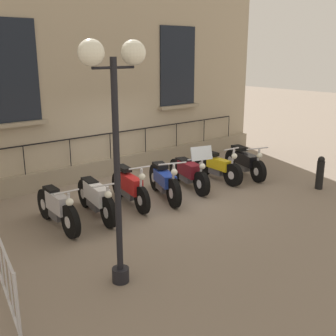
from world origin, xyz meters
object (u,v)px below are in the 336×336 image
motorcycle_blue (164,182)px  crowd_barrier (3,269)px  motorcycle_silver (58,209)px  motorcycle_red (130,188)px  motorcycle_black (245,162)px  motorcycle_maroon (189,173)px  motorcycle_white (96,198)px  bollard (320,173)px  lamppost (115,112)px  motorcycle_yellow (218,167)px

motorcycle_blue → crowd_barrier: size_ratio=0.92×
motorcycle_blue → motorcycle_silver: bearing=-90.4°
motorcycle_red → crowd_barrier: bearing=-59.9°
motorcycle_silver → motorcycle_red: size_ratio=0.99×
motorcycle_black → motorcycle_maroon: bearing=-95.6°
motorcycle_blue → motorcycle_white: bearing=-91.1°
motorcycle_silver → crowd_barrier: (2.07, -1.85, 0.13)m
motorcycle_red → crowd_barrier: (2.21, -3.82, 0.12)m
motorcycle_white → bollard: size_ratio=2.30×
motorcycle_maroon → crowd_barrier: bearing=-68.9°
motorcycle_black → bollard: motorcycle_black is taller
lamppost → bollard: lamppost is taller
motorcycle_maroon → motorcycle_black: motorcycle_maroon is taller
motorcycle_silver → bollard: (2.18, 6.64, 0.03)m
motorcycle_silver → motorcycle_yellow: 5.07m
motorcycle_yellow → lamppost: (2.80, -5.27, 2.39)m
bollard → motorcycle_white: bearing=-111.1°
motorcycle_white → bollard: (2.20, 5.70, 0.01)m
motorcycle_yellow → lamppost: 6.43m
motorcycle_blue → motorcycle_maroon: (-0.19, 1.03, 0.00)m
motorcycle_maroon → crowd_barrier: (2.24, -5.80, 0.13)m
motorcycle_black → bollard: bearing=15.0°
motorcycle_white → motorcycle_black: 5.12m
motorcycle_silver → lamppost: size_ratio=0.52×
motorcycle_white → lamppost: (2.68, -1.15, 2.34)m
motorcycle_yellow → motorcycle_white: bearing=-88.4°
bollard → crowd_barrier: bearing=-90.8°
motorcycle_maroon → bollard: size_ratio=2.28×
motorcycle_silver → motorcycle_black: bearing=89.7°
motorcycle_silver → motorcycle_black: motorcycle_black is taller
motorcycle_yellow → bollard: 2.80m
motorcycle_blue → motorcycle_black: (0.01, 3.15, -0.01)m
bollard → motorcycle_red: bearing=-116.4°
motorcycle_silver → motorcycle_maroon: (-0.17, 3.96, 0.01)m
crowd_barrier → motorcycle_yellow: bearing=107.7°
motorcycle_black → motorcycle_red: bearing=-92.5°
motorcycle_yellow → motorcycle_black: 1.01m
motorcycle_red → bollard: 5.22m
motorcycle_silver → motorcycle_red: 1.97m
motorcycle_yellow → lamppost: bearing=-62.1°
motorcycle_red → motorcycle_yellow: size_ratio=1.03×
motorcycle_blue → motorcycle_maroon: motorcycle_maroon is taller
crowd_barrier → motorcycle_silver: bearing=138.2°
motorcycle_red → motorcycle_blue: (0.16, 0.95, -0.01)m
motorcycle_silver → crowd_barrier: bearing=-41.8°
motorcycle_yellow → crowd_barrier: bearing=-72.3°
motorcycle_yellow → crowd_barrier: 7.26m
crowd_barrier → motorcycle_white: bearing=126.7°
motorcycle_white → motorcycle_red: motorcycle_red is taller
motorcycle_maroon → motorcycle_silver: bearing=-87.5°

